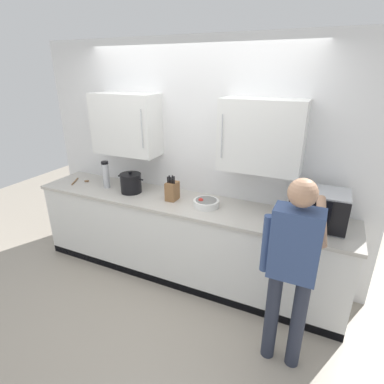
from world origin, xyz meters
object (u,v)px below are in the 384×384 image
Objects in this scene: wooden_spoon at (81,181)px; stock_pot at (131,183)px; microwave_oven at (316,208)px; thermos_flask at (106,174)px; fruit_bowl at (206,203)px; knife_block at (172,191)px; person_figure at (293,262)px.

stock_pot is at bearing -1.06° from wooden_spoon.
stock_pot is at bearing -178.65° from microwave_oven.
thermos_flask is (-2.35, -0.04, -0.00)m from microwave_oven.
wooden_spoon is at bearing 179.39° from fruit_bowl.
stock_pot is at bearing -179.37° from knife_block.
knife_block is at bearing 153.37° from person_figure.
fruit_bowl is 0.82× the size of thermos_flask.
thermos_flask is at bearing -179.86° from knife_block.
stock_pot is (0.36, -0.00, -0.05)m from thermos_flask.
fruit_bowl is 1.30m from thermos_flask.
fruit_bowl is 0.17× the size of person_figure.
microwave_oven reaches higher than stock_pot.
person_figure reaches higher than knife_block.
fruit_bowl is 0.41m from knife_block.
stock_pot is at bearing 179.77° from fruit_bowl.
person_figure reaches higher than stock_pot.
microwave_oven is at bearing 1.61° from knife_block.
fruit_bowl is at bearing -0.23° from stock_pot.
person_figure is at bearing -19.65° from stock_pot.
fruit_bowl is 1.73m from wooden_spoon.
thermos_flask is (-1.30, 0.01, 0.12)m from fruit_bowl.
thermos_flask is 2.37m from person_figure.
stock_pot is at bearing -0.59° from thermos_flask.
microwave_oven is 1.50× the size of thermos_flask.
thermos_flask is 0.90m from knife_block.
fruit_bowl is at bearing -0.33° from thermos_flask.
stock_pot is (-0.94, 0.00, 0.07)m from fruit_bowl.
person_figure reaches higher than wooden_spoon.
fruit_bowl is 0.94m from stock_pot.
knife_block is (-1.45, -0.04, -0.06)m from microwave_oven.
knife_block is 0.54m from stock_pot.
microwave_oven is 2.78m from wooden_spoon.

